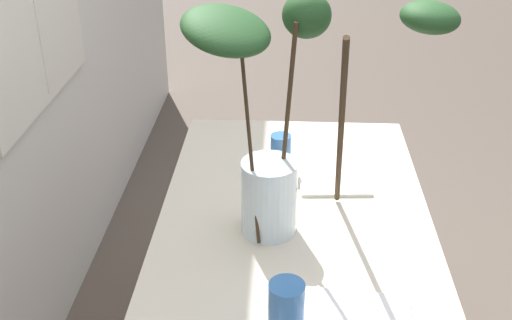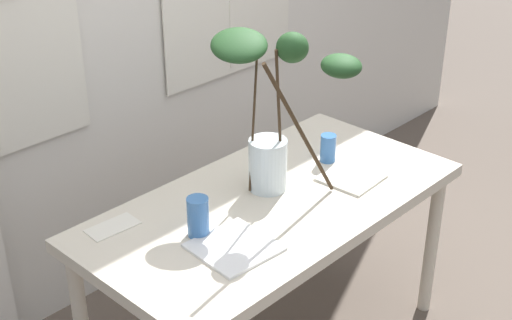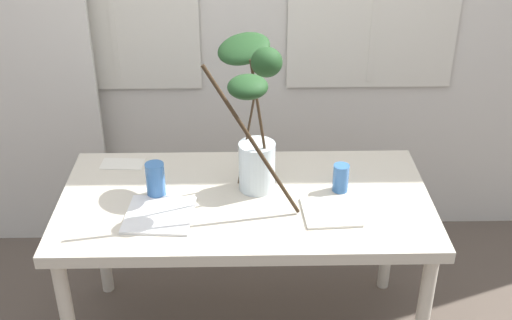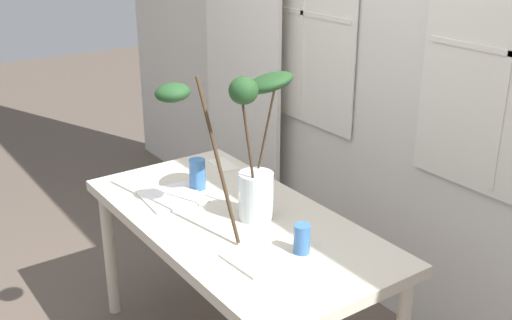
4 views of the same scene
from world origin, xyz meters
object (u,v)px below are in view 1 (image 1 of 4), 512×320
object	(u,v)px
dining_table	(294,263)
plate_square_right	(333,178)
vase_with_branches	(280,122)
drinking_glass_blue_left	(286,312)
drinking_glass_blue_right	(281,152)

from	to	relation	value
dining_table	plate_square_right	bearing A→B (deg)	-19.70
plate_square_right	vase_with_branches	bearing A→B (deg)	150.71
dining_table	drinking_glass_blue_left	distance (m)	0.39
drinking_glass_blue_left	drinking_glass_blue_right	bearing A→B (deg)	1.93
dining_table	drinking_glass_blue_right	bearing A→B (deg)	6.76
drinking_glass_blue_left	plate_square_right	distance (m)	0.71
dining_table	drinking_glass_blue_left	world-z (taller)	drinking_glass_blue_left
dining_table	plate_square_right	distance (m)	0.36
vase_with_branches	drinking_glass_blue_left	world-z (taller)	vase_with_branches
dining_table	plate_square_right	xyz separation A→B (m)	(0.33, -0.12, 0.08)
vase_with_branches	drinking_glass_blue_left	size ratio (longest dim) A/B	4.55
drinking_glass_blue_right	dining_table	bearing A→B (deg)	-173.24
drinking_glass_blue_left	drinking_glass_blue_right	distance (m)	0.75
drinking_glass_blue_right	plate_square_right	size ratio (longest dim) A/B	0.55
dining_table	drinking_glass_blue_right	distance (m)	0.41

